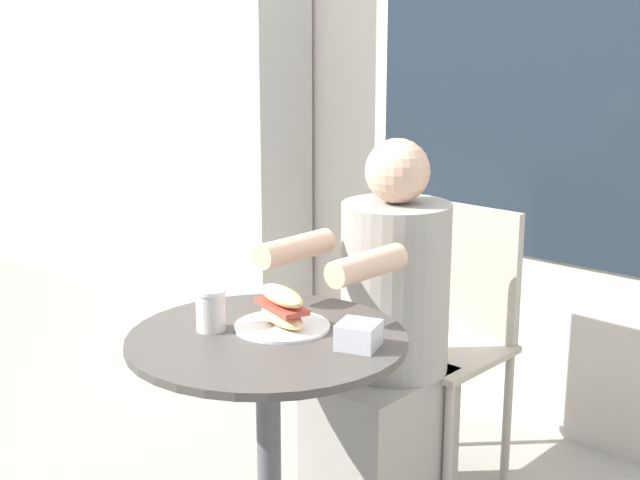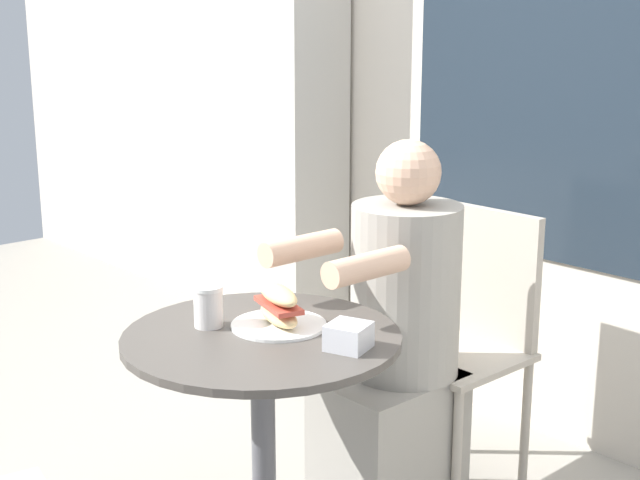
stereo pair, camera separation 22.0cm
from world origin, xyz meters
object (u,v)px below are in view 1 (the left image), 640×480
object	(u,v)px
seated_diner	(386,358)
sandwich_on_plate	(282,312)
cafe_table	(268,410)
diner_chair	(454,319)
drink_cup	(211,310)

from	to	relation	value
seated_diner	sandwich_on_plate	distance (m)	0.51
cafe_table	sandwich_on_plate	distance (m)	0.24
cafe_table	seated_diner	distance (m)	0.51
cafe_table	diner_chair	xyz separation A→B (m)	(-0.03, 0.85, 0.01)
sandwich_on_plate	cafe_table	bearing A→B (deg)	-78.91
cafe_table	diner_chair	world-z (taller)	diner_chair
diner_chair	seated_diner	size ratio (longest dim) A/B	0.78
diner_chair	seated_diner	bearing A→B (deg)	90.44
cafe_table	sandwich_on_plate	bearing A→B (deg)	101.09
cafe_table	sandwich_on_plate	xyz separation A→B (m)	(-0.01, 0.06, 0.23)
cafe_table	drink_cup	xyz separation A→B (m)	(-0.13, -0.06, 0.24)
sandwich_on_plate	diner_chair	bearing A→B (deg)	90.97
diner_chair	drink_cup	xyz separation A→B (m)	(-0.10, -0.91, 0.23)
seated_diner	drink_cup	world-z (taller)	seated_diner
seated_diner	drink_cup	size ratio (longest dim) A/B	10.86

